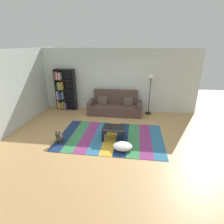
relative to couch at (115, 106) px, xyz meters
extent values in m
plane|color=tan|center=(0.05, -2.02, -0.34)|extent=(14.00, 14.00, 0.00)
cube|color=silver|center=(0.05, 0.53, 1.01)|extent=(6.80, 0.10, 2.70)
cube|color=silver|center=(-3.35, -1.27, 1.01)|extent=(0.10, 5.50, 2.70)
cube|color=navy|center=(-1.38, -2.10, -0.33)|extent=(0.37, 2.17, 0.01)
cube|color=#387F4C|center=(-1.01, -2.10, -0.33)|extent=(0.37, 2.17, 0.01)
cube|color=#843370|center=(-0.64, -2.10, -0.33)|extent=(0.37, 2.17, 0.01)
cube|color=teal|center=(-0.26, -2.10, -0.33)|extent=(0.37, 2.17, 0.01)
cube|color=gold|center=(0.11, -2.10, -0.33)|extent=(0.37, 2.17, 0.01)
cube|color=navy|center=(0.48, -2.10, -0.33)|extent=(0.37, 2.17, 0.01)
cube|color=#387F4C|center=(0.86, -2.10, -0.33)|extent=(0.37, 2.17, 0.01)
cube|color=#843370|center=(1.23, -2.10, -0.33)|extent=(0.37, 2.17, 0.01)
cube|color=teal|center=(1.61, -2.10, -0.33)|extent=(0.37, 2.17, 0.01)
cube|color=#4C3833|center=(0.00, -0.07, -0.14)|extent=(1.90, 0.80, 0.40)
cube|color=#4C3833|center=(0.00, 0.23, 0.36)|extent=(1.90, 0.20, 0.60)
cube|color=#4C3833|center=(-1.04, -0.07, -0.06)|extent=(0.18, 0.80, 0.56)
cube|color=#4C3833|center=(1.04, -0.07, -0.06)|extent=(0.18, 0.80, 0.56)
cube|color=brown|center=(-0.55, 0.11, 0.22)|extent=(0.42, 0.19, 0.36)
cube|color=brown|center=(0.55, 0.11, 0.22)|extent=(0.42, 0.19, 0.36)
cube|color=black|center=(-2.71, 0.28, 0.58)|extent=(0.04, 0.28, 1.83)
cube|color=black|center=(-1.85, 0.28, 0.58)|extent=(0.04, 0.28, 1.83)
cube|color=black|center=(-2.28, 0.41, 0.58)|extent=(0.90, 0.01, 1.83)
cube|color=black|center=(-2.28, 0.28, -0.32)|extent=(0.86, 0.28, 0.02)
cube|color=black|center=(-2.28, 0.28, 0.13)|extent=(0.86, 0.28, 0.02)
cube|color=black|center=(-2.28, 0.28, 0.58)|extent=(0.86, 0.28, 0.02)
cube|color=black|center=(-2.28, 0.28, 1.03)|extent=(0.86, 0.28, 0.02)
cube|color=black|center=(-2.28, 0.28, 1.47)|extent=(0.86, 0.28, 0.02)
cube|color=gold|center=(-2.67, 0.25, -0.11)|extent=(0.04, 0.21, 0.39)
cube|color=gold|center=(-2.62, 0.25, -0.19)|extent=(0.05, 0.21, 0.24)
cube|color=purple|center=(-2.56, 0.27, -0.17)|extent=(0.04, 0.25, 0.29)
cube|color=red|center=(-2.52, 0.25, -0.14)|extent=(0.03, 0.20, 0.35)
cube|color=orange|center=(-2.48, 0.27, -0.17)|extent=(0.05, 0.24, 0.28)
cube|color=green|center=(-2.43, 0.23, -0.13)|extent=(0.03, 0.17, 0.36)
cube|color=green|center=(-2.38, 0.24, -0.13)|extent=(0.04, 0.18, 0.35)
cube|color=purple|center=(-2.33, 0.23, -0.16)|extent=(0.05, 0.17, 0.29)
cube|color=silver|center=(-2.67, 0.24, 0.34)|extent=(0.04, 0.19, 0.39)
cube|color=purple|center=(-2.62, 0.27, 0.28)|extent=(0.05, 0.25, 0.29)
cube|color=#334CB2|center=(-2.57, 0.24, 0.32)|extent=(0.05, 0.19, 0.37)
cube|color=#334CB2|center=(-2.53, 0.26, 0.26)|extent=(0.03, 0.23, 0.24)
cube|color=black|center=(-2.49, 0.24, 0.29)|extent=(0.03, 0.19, 0.30)
cube|color=#668C99|center=(-2.43, 0.24, 0.33)|extent=(0.05, 0.19, 0.37)
cube|color=black|center=(-2.68, 0.28, 0.71)|extent=(0.03, 0.26, 0.24)
cube|color=black|center=(-2.64, 0.26, 0.73)|extent=(0.03, 0.22, 0.29)
cube|color=green|center=(-2.59, 0.27, 0.76)|extent=(0.05, 0.24, 0.34)
cube|color=gold|center=(-2.54, 0.26, 0.76)|extent=(0.03, 0.22, 0.34)
cube|color=orange|center=(-2.49, 0.27, 0.76)|extent=(0.05, 0.25, 0.34)
cube|color=#668C99|center=(-2.44, 0.25, 0.74)|extent=(0.04, 0.20, 0.31)
cube|color=gold|center=(-2.40, 0.24, 0.77)|extent=(0.03, 0.19, 0.37)
cube|color=#8C6647|center=(-2.67, 0.25, 1.21)|extent=(0.04, 0.21, 0.35)
cube|color=purple|center=(-2.63, 0.24, 1.22)|extent=(0.04, 0.19, 0.36)
cube|color=silver|center=(-2.58, 0.27, 1.19)|extent=(0.03, 0.24, 0.31)
cube|color=red|center=(-2.53, 0.24, 1.22)|extent=(0.05, 0.18, 0.36)
cube|color=silver|center=(-2.47, 0.25, 1.19)|extent=(0.05, 0.21, 0.31)
cube|color=black|center=(0.21, -2.16, 0.04)|extent=(0.69, 0.56, 0.04)
cube|color=black|center=(-0.09, -2.40, -0.15)|extent=(0.06, 0.06, 0.35)
cube|color=black|center=(0.51, -2.40, -0.15)|extent=(0.06, 0.06, 0.35)
cube|color=black|center=(-0.09, -1.92, -0.15)|extent=(0.06, 0.06, 0.35)
cube|color=black|center=(0.51, -1.92, -0.15)|extent=(0.06, 0.06, 0.35)
ellipsoid|color=white|center=(0.55, -2.76, -0.23)|extent=(0.56, 0.46, 0.19)
ellipsoid|color=#473D33|center=(-1.43, -2.58, -0.21)|extent=(0.22, 0.30, 0.26)
sphere|color=#473D33|center=(-1.43, -2.69, -0.03)|extent=(0.15, 0.15, 0.15)
ellipsoid|color=black|center=(-1.43, -2.75, -0.04)|extent=(0.06, 0.07, 0.05)
ellipsoid|color=black|center=(-1.48, -2.67, 0.02)|extent=(0.05, 0.04, 0.08)
ellipsoid|color=black|center=(-1.37, -2.67, 0.02)|extent=(0.05, 0.04, 0.08)
sphere|color=#473D33|center=(-1.49, -2.72, -0.31)|extent=(0.06, 0.06, 0.06)
sphere|color=#473D33|center=(-1.37, -2.72, -0.31)|extent=(0.06, 0.06, 0.06)
cylinder|color=black|center=(1.44, 0.18, -0.32)|extent=(0.26, 0.26, 0.02)
cylinder|color=black|center=(1.44, 0.18, 0.47)|extent=(0.03, 0.03, 1.57)
cone|color=white|center=(1.44, 0.18, 1.32)|extent=(0.32, 0.32, 0.14)
cube|color=black|center=(0.10, -2.21, 0.07)|extent=(0.10, 0.16, 0.02)
camera|label=1|loc=(0.84, -7.15, 2.54)|focal=28.36mm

